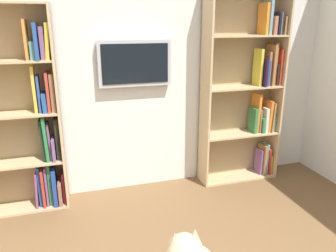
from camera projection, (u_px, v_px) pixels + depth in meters
name	position (u px, v px, depth m)	size (l,w,h in m)	color
wall_back	(135.00, 67.00, 3.43)	(4.52, 0.06, 2.70)	silver
bookshelf_left	(250.00, 87.00, 3.71)	(0.92, 0.28, 2.22)	tan
bookshelf_right	(28.00, 119.00, 3.11)	(0.80, 0.28, 1.96)	tan
wall_mounted_tv	(135.00, 63.00, 3.33)	(0.75, 0.07, 0.47)	#B7B7BC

